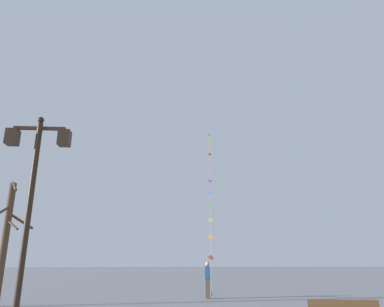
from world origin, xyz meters
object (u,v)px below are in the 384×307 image
at_px(bare_tree, 5,238).
at_px(kite_train, 210,182).
at_px(twin_lantern_lamp_post, 33,180).
at_px(kite_flyer, 208,279).

bearing_deg(bare_tree, kite_train, 54.04).
relative_size(kite_train, bare_tree, 3.89).
relative_size(twin_lantern_lamp_post, kite_flyer, 3.09).
height_order(twin_lantern_lamp_post, kite_flyer, twin_lantern_lamp_post).
distance_m(kite_train, kite_flyer, 13.77).
bearing_deg(bare_tree, twin_lantern_lamp_post, -63.39).
xyz_separation_m(twin_lantern_lamp_post, kite_flyer, (5.23, 9.57, -2.74)).
height_order(twin_lantern_lamp_post, bare_tree, twin_lantern_lamp_post).
bearing_deg(kite_train, twin_lantern_lamp_post, -107.75).
bearing_deg(twin_lantern_lamp_post, bare_tree, 116.61).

